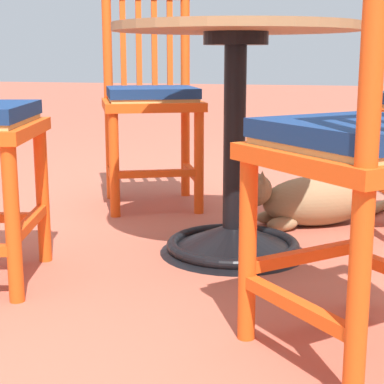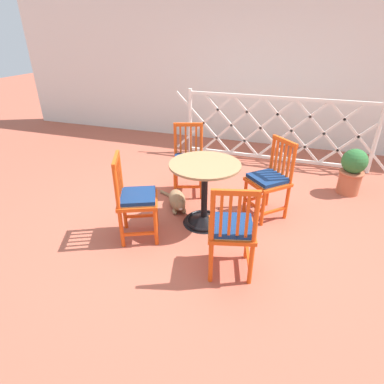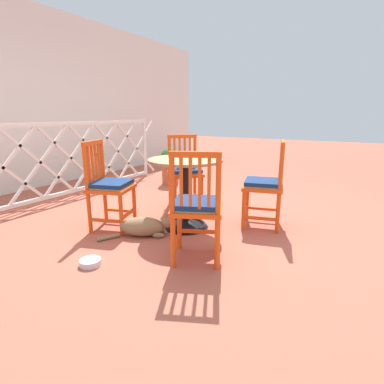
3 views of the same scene
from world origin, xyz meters
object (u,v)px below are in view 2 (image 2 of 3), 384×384
(orange_chair_facing_out, at_px, (269,180))
(tabby_cat, at_px, (177,201))
(orange_chair_near_fence, at_px, (188,161))
(terracotta_planter, at_px, (352,170))
(orange_chair_by_planter, at_px, (136,199))
(cafe_table, at_px, (204,201))
(orange_chair_at_corner, at_px, (232,230))
(pet_water_bowl, at_px, (127,197))

(orange_chair_facing_out, bearing_deg, tabby_cat, -169.19)
(orange_chair_near_fence, distance_m, terracotta_planter, 2.15)
(orange_chair_near_fence, relative_size, terracotta_planter, 1.47)
(orange_chair_by_planter, relative_size, tabby_cat, 1.59)
(orange_chair_near_fence, xyz_separation_m, orange_chair_by_planter, (-0.17, -1.13, 0.00))
(cafe_table, relative_size, orange_chair_at_corner, 0.83)
(orange_chair_by_planter, bearing_deg, orange_chair_near_fence, 81.35)
(cafe_table, xyz_separation_m, orange_chair_facing_out, (0.65, 0.41, 0.16))
(cafe_table, bearing_deg, terracotta_planter, 39.02)
(orange_chair_facing_out, xyz_separation_m, pet_water_bowl, (-1.76, -0.21, -0.42))
(orange_chair_near_fence, bearing_deg, orange_chair_at_corner, -57.42)
(orange_chair_at_corner, xyz_separation_m, pet_water_bowl, (-1.56, 0.90, -0.42))
(tabby_cat, distance_m, pet_water_bowl, 0.71)
(orange_chair_facing_out, height_order, terracotta_planter, orange_chair_facing_out)
(terracotta_planter, bearing_deg, cafe_table, -140.98)
(tabby_cat, relative_size, pet_water_bowl, 3.37)
(orange_chair_at_corner, distance_m, terracotta_planter, 2.34)
(orange_chair_by_planter, bearing_deg, pet_water_bowl, 127.69)
(cafe_table, xyz_separation_m, orange_chair_near_fence, (-0.42, 0.66, 0.16))
(orange_chair_near_fence, xyz_separation_m, pet_water_bowl, (-0.69, -0.46, -0.42))
(pet_water_bowl, bearing_deg, tabby_cat, 0.44)
(orange_chair_near_fence, height_order, orange_chair_by_planter, same)
(orange_chair_by_planter, height_order, tabby_cat, orange_chair_by_planter)
(tabby_cat, xyz_separation_m, terracotta_planter, (2.03, 1.11, 0.23))
(orange_chair_near_fence, height_order, tabby_cat, orange_chair_near_fence)
(orange_chair_near_fence, height_order, orange_chair_at_corner, same)
(cafe_table, xyz_separation_m, pet_water_bowl, (-1.11, 0.20, -0.26))
(tabby_cat, height_order, pet_water_bowl, tabby_cat)
(tabby_cat, bearing_deg, terracotta_planter, 28.65)
(cafe_table, xyz_separation_m, orange_chair_by_planter, (-0.59, -0.47, 0.16))
(orange_chair_at_corner, bearing_deg, orange_chair_by_planter, 167.83)
(terracotta_planter, bearing_deg, pet_water_bowl, -157.84)
(terracotta_planter, xyz_separation_m, pet_water_bowl, (-2.74, -1.12, -0.30))
(orange_chair_facing_out, bearing_deg, pet_water_bowl, -173.31)
(orange_chair_near_fence, height_order, pet_water_bowl, orange_chair_near_fence)
(orange_chair_at_corner, distance_m, orange_chair_facing_out, 1.12)
(cafe_table, relative_size, orange_chair_near_fence, 0.83)
(tabby_cat, bearing_deg, orange_chair_at_corner, -46.69)
(orange_chair_facing_out, bearing_deg, cafe_table, -147.64)
(orange_chair_facing_out, distance_m, terracotta_planter, 1.34)
(orange_chair_near_fence, xyz_separation_m, orange_chair_at_corner, (0.87, -1.36, 0.00))
(cafe_table, bearing_deg, orange_chair_near_fence, 122.23)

